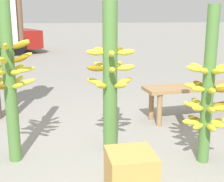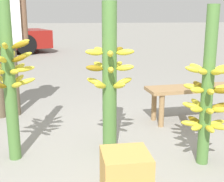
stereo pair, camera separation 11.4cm
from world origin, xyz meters
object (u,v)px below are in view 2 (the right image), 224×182
at_px(banana_stalk_left, 8,67).
at_px(vendor_person, 2,31).
at_px(banana_stalk_right, 207,92).
at_px(market_bench, 200,92).
at_px(banana_stalk_center, 109,77).
at_px(produce_crate, 126,174).

bearing_deg(banana_stalk_left, vendor_person, 101.49).
relative_size(banana_stalk_right, market_bench, 1.00).
xyz_separation_m(banana_stalk_center, produce_crate, (0.00, -0.75, -0.53)).
height_order(banana_stalk_left, banana_stalk_right, banana_stalk_left).
height_order(banana_stalk_center, banana_stalk_right, banana_stalk_center).
xyz_separation_m(vendor_person, market_bench, (2.26, -0.50, -0.69)).
xyz_separation_m(banana_stalk_right, produce_crate, (-0.74, -0.39, -0.46)).
bearing_deg(market_bench, vendor_person, 163.31).
bearing_deg(banana_stalk_center, vendor_person, 132.69).
distance_m(banana_stalk_center, vendor_person, 1.64).
height_order(vendor_person, produce_crate, vendor_person).
bearing_deg(banana_stalk_center, produce_crate, -89.98).
bearing_deg(banana_stalk_left, produce_crate, -40.40).
bearing_deg(vendor_person, banana_stalk_right, 118.03).
distance_m(banana_stalk_center, market_bench, 1.41).
xyz_separation_m(banana_stalk_left, vendor_person, (-0.25, 1.21, 0.23)).
bearing_deg(vendor_person, produce_crate, 97.63).
relative_size(banana_stalk_left, produce_crate, 4.94).
bearing_deg(banana_stalk_center, market_bench, 30.13).
relative_size(banana_stalk_center, vendor_person, 0.78).
height_order(banana_stalk_right, produce_crate, banana_stalk_right).
distance_m(market_bench, produce_crate, 1.86).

